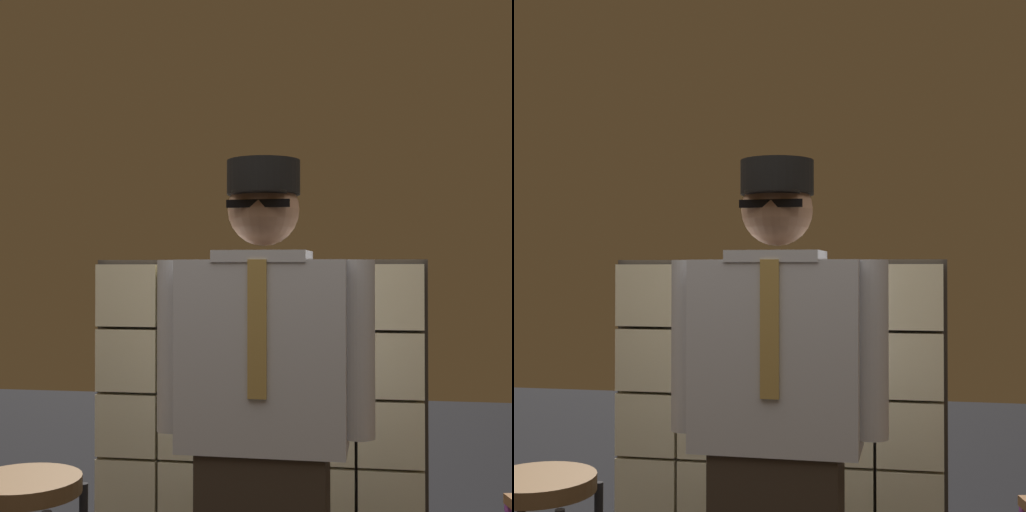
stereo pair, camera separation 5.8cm
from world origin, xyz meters
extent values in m
cube|color=beige|center=(-0.56, 1.26, 0.42)|extent=(0.27, 0.08, 0.27)
cube|color=beige|center=(-0.28, 1.26, 0.42)|extent=(0.27, 0.08, 0.27)
cube|color=beige|center=(0.00, 1.26, 0.42)|extent=(0.27, 0.08, 0.27)
cube|color=beige|center=(0.28, 1.26, 0.42)|extent=(0.27, 0.08, 0.27)
cube|color=beige|center=(0.56, 1.26, 0.42)|extent=(0.27, 0.08, 0.27)
cube|color=beige|center=(-0.56, 1.26, 0.70)|extent=(0.27, 0.08, 0.27)
cube|color=beige|center=(-0.28, 1.26, 0.70)|extent=(0.27, 0.08, 0.27)
cube|color=beige|center=(0.00, 1.26, 0.70)|extent=(0.27, 0.08, 0.27)
cube|color=beige|center=(0.28, 1.26, 0.70)|extent=(0.27, 0.08, 0.27)
cube|color=beige|center=(0.56, 1.26, 0.70)|extent=(0.27, 0.08, 0.27)
cube|color=beige|center=(-0.56, 1.26, 0.98)|extent=(0.27, 0.08, 0.27)
cube|color=beige|center=(-0.28, 1.26, 0.98)|extent=(0.27, 0.08, 0.27)
cube|color=beige|center=(0.00, 1.26, 0.98)|extent=(0.27, 0.08, 0.27)
cube|color=beige|center=(0.28, 1.26, 0.98)|extent=(0.27, 0.08, 0.27)
cube|color=beige|center=(0.56, 1.26, 0.98)|extent=(0.27, 0.08, 0.27)
cube|color=beige|center=(-0.56, 1.26, 1.26)|extent=(0.27, 0.08, 0.27)
cube|color=beige|center=(-0.28, 1.26, 1.26)|extent=(0.27, 0.08, 0.27)
cube|color=beige|center=(0.00, 1.26, 1.26)|extent=(0.27, 0.08, 0.27)
cube|color=beige|center=(0.28, 1.26, 1.26)|extent=(0.27, 0.08, 0.27)
cube|color=beige|center=(0.56, 1.26, 1.26)|extent=(0.27, 0.08, 0.27)
cube|color=#38332D|center=(0.00, 1.31, 0.70)|extent=(1.44, 0.02, 1.44)
cube|color=silver|center=(0.16, 0.43, 1.11)|extent=(0.52, 0.23, 0.58)
cube|color=tan|center=(0.15, 0.31, 1.20)|extent=(0.06, 0.01, 0.41)
cube|color=silver|center=(0.16, 0.43, 1.42)|extent=(0.29, 0.24, 0.04)
sphere|color=#A87A5B|center=(0.16, 0.43, 1.56)|extent=(0.22, 0.22, 0.22)
ellipsoid|color=black|center=(0.16, 0.37, 1.52)|extent=(0.15, 0.08, 0.10)
cube|color=black|center=(0.15, 0.32, 1.57)|extent=(0.19, 0.02, 0.02)
cylinder|color=black|center=(0.16, 0.34, 1.61)|extent=(0.17, 0.17, 0.01)
cylinder|color=black|center=(0.16, 0.43, 1.66)|extent=(0.23, 0.23, 0.11)
cylinder|color=silver|center=(0.44, 0.42, 1.14)|extent=(0.10, 0.10, 0.54)
cylinder|color=silver|center=(-0.13, 0.43, 1.14)|extent=(0.10, 0.10, 0.54)
cylinder|color=brown|center=(-0.54, 0.26, 0.73)|extent=(0.34, 0.34, 0.05)
camera|label=1|loc=(0.48, -1.79, 1.38)|focal=50.97mm
camera|label=2|loc=(0.54, -1.78, 1.38)|focal=50.97mm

